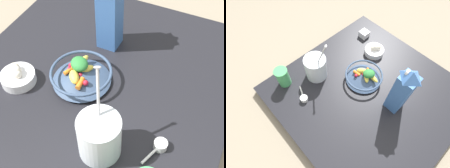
# 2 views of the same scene
# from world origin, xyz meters

# --- Properties ---
(ground_plane) EXTENTS (6.00, 6.00, 0.00)m
(ground_plane) POSITION_xyz_m (0.00, 0.00, 0.00)
(ground_plane) COLOR gray
(countertop) EXTENTS (0.90, 0.90, 0.05)m
(countertop) POSITION_xyz_m (0.00, 0.00, 0.02)
(countertop) COLOR black
(countertop) RESTS_ON ground_plane
(fruit_bowl) EXTENTS (0.21, 0.21, 0.08)m
(fruit_bowl) POSITION_xyz_m (-0.04, -0.07, 0.08)
(fruit_bowl) COLOR #384C6B
(fruit_bowl) RESTS_ON countertop
(milk_carton) EXTENTS (0.07, 0.07, 0.30)m
(milk_carton) POSITION_xyz_m (-0.04, 0.14, 0.20)
(milk_carton) COLOR #3D6BB2
(milk_carton) RESTS_ON countertop
(yogurt_tub) EXTENTS (0.12, 0.14, 0.27)m
(yogurt_tub) POSITION_xyz_m (0.13, -0.28, 0.12)
(yogurt_tub) COLOR silver
(yogurt_tub) RESTS_ON countertop
(drinking_cup) EXTENTS (0.07, 0.07, 0.11)m
(drinking_cup) POSITION_xyz_m (0.30, -0.36, 0.11)
(drinking_cup) COLOR #4CB266
(drinking_cup) RESTS_ON countertop
(spice_jar) EXTENTS (0.05, 0.05, 0.04)m
(spice_jar) POSITION_xyz_m (-0.30, -0.31, 0.06)
(spice_jar) COLOR silver
(spice_jar) RESTS_ON countertop
(measuring_scoop) EXTENTS (0.05, 0.10, 0.03)m
(measuring_scoop) POSITION_xyz_m (0.28, -0.20, 0.06)
(measuring_scoop) COLOR white
(measuring_scoop) RESTS_ON countertop
(garlic_bowl) EXTENTS (0.12, 0.12, 0.07)m
(garlic_bowl) POSITION_xyz_m (-0.23, -0.16, 0.07)
(garlic_bowl) COLOR white
(garlic_bowl) RESTS_ON countertop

